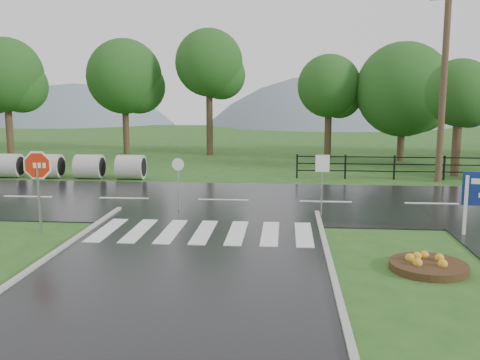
{
  "coord_description": "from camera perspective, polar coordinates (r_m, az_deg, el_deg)",
  "views": [
    {
      "loc": [
        2.43,
        -10.49,
        4.2
      ],
      "look_at": [
        1.01,
        6.0,
        1.5
      ],
      "focal_mm": 40.0,
      "sensor_mm": 36.0,
      "label": 1
    }
  ],
  "objects": [
    {
      "name": "crosswalk",
      "position": [
        16.22,
        -3.88,
        -5.55
      ],
      "size": [
        6.5,
        2.8,
        0.02
      ],
      "color": "silver",
      "rests_on": "ground"
    },
    {
      "name": "utility_pole_east",
      "position": [
        27.0,
        20.89,
        9.64
      ],
      "size": [
        1.61,
        0.5,
        9.17
      ],
      "color": "#473523",
      "rests_on": "ground"
    },
    {
      "name": "hills",
      "position": [
        78.04,
        5.57,
        -5.44
      ],
      "size": [
        102.0,
        48.0,
        48.0
      ],
      "color": "slate",
      "rests_on": "ground"
    },
    {
      "name": "reg_sign_round",
      "position": [
        19.28,
        -6.61,
        0.35
      ],
      "size": [
        0.44,
        0.08,
        1.9
      ],
      "color": "#939399",
      "rests_on": "ground"
    },
    {
      "name": "culvert_pipes",
      "position": [
        28.77,
        -21.65,
        1.41
      ],
      "size": [
        11.8,
        1.2,
        1.2
      ],
      "color": "#9E9B93",
      "rests_on": "ground"
    },
    {
      "name": "main_road",
      "position": [
        21.06,
        -1.81,
        -2.25
      ],
      "size": [
        90.0,
        8.0,
        0.04
      ],
      "primitive_type": "cube",
      "color": "black",
      "rests_on": "ground"
    },
    {
      "name": "reg_sign_small",
      "position": [
        18.38,
        8.76,
        0.75
      ],
      "size": [
        0.47,
        0.06,
        2.13
      ],
      "color": "#939399",
      "rests_on": "ground"
    },
    {
      "name": "flower_bed",
      "position": [
        13.71,
        19.46,
        -8.51
      ],
      "size": [
        1.84,
        1.84,
        0.37
      ],
      "color": "#332111",
      "rests_on": "ground"
    },
    {
      "name": "entrance_tree_left",
      "position": [
        29.3,
        22.39,
        8.53
      ],
      "size": [
        3.39,
        3.39,
        5.92
      ],
      "color": "#3D2B1C",
      "rests_on": "ground"
    },
    {
      "name": "fence_west",
      "position": [
        27.24,
        16.15,
        1.56
      ],
      "size": [
        9.58,
        0.08,
        1.2
      ],
      "color": "black",
      "rests_on": "ground"
    },
    {
      "name": "treeline",
      "position": [
        34.78,
        2.53,
        2.31
      ],
      "size": [
        83.2,
        5.2,
        10.0
      ],
      "color": "#1A4816",
      "rests_on": "ground"
    },
    {
      "name": "stop_sign",
      "position": [
        17.11,
        -20.77,
        0.77
      ],
      "size": [
        1.18,
        0.09,
        2.66
      ],
      "color": "#939399",
      "rests_on": "ground"
    },
    {
      "name": "ground",
      "position": [
        11.56,
        -7.74,
        -12.12
      ],
      "size": [
        120.0,
        120.0,
        0.0
      ],
      "primitive_type": "plane",
      "color": "#27531B",
      "rests_on": "ground"
    }
  ]
}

